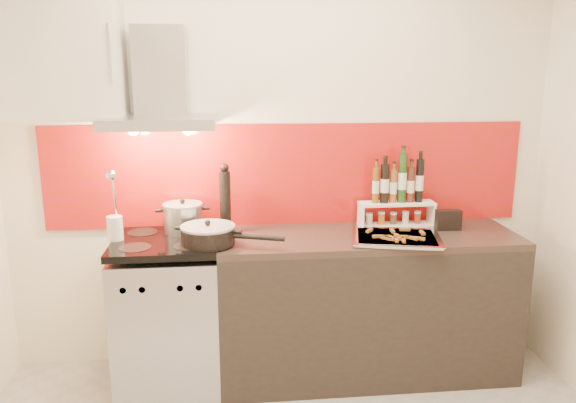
{
  "coord_description": "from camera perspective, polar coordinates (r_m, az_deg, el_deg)",
  "views": [
    {
      "loc": [
        -0.32,
        -2.07,
        1.87
      ],
      "look_at": [
        0.0,
        0.95,
        1.15
      ],
      "focal_mm": 35.0,
      "sensor_mm": 36.0,
      "label": 1
    }
  ],
  "objects": [
    {
      "name": "back_wall",
      "position": [
        3.53,
        -0.77,
        4.05
      ],
      "size": [
        3.4,
        0.02,
        2.6
      ],
      "primitive_type": "cube",
      "color": "silver",
      "rests_on": "ground"
    },
    {
      "name": "backsplash",
      "position": [
        3.53,
        0.06,
        2.75
      ],
      "size": [
        3.0,
        0.02,
        0.64
      ],
      "primitive_type": "cube",
      "color": "#9F2008",
      "rests_on": "back_wall"
    },
    {
      "name": "range_stove",
      "position": [
        3.49,
        -11.99,
        -11.13
      ],
      "size": [
        0.6,
        0.6,
        0.91
      ],
      "color": "#B7B7BA",
      "rests_on": "ground"
    },
    {
      "name": "counter",
      "position": [
        3.56,
        7.89,
        -10.26
      ],
      "size": [
        1.8,
        0.6,
        0.9
      ],
      "color": "black",
      "rests_on": "ground"
    },
    {
      "name": "range_hood",
      "position": [
        3.33,
        -12.84,
        10.84
      ],
      "size": [
        0.62,
        0.5,
        0.61
      ],
      "color": "#B7B7BA",
      "rests_on": "back_wall"
    },
    {
      "name": "upper_cabinet",
      "position": [
        3.42,
        -22.5,
        13.72
      ],
      "size": [
        0.7,
        0.35,
        0.72
      ],
      "primitive_type": "cube",
      "color": "beige",
      "rests_on": "back_wall"
    },
    {
      "name": "stock_pot",
      "position": [
        3.43,
        -10.61,
        -1.61
      ],
      "size": [
        0.24,
        0.24,
        0.2
      ],
      "color": "#B7B7BA",
      "rests_on": "range_stove"
    },
    {
      "name": "saute_pan",
      "position": [
        3.18,
        -8.02,
        -3.36
      ],
      "size": [
        0.58,
        0.31,
        0.14
      ],
      "color": "black",
      "rests_on": "range_stove"
    },
    {
      "name": "utensil_jar",
      "position": [
        3.34,
        -17.22,
        -1.85
      ],
      "size": [
        0.09,
        0.13,
        0.43
      ],
      "color": "silver",
      "rests_on": "range_stove"
    },
    {
      "name": "pepper_mill",
      "position": [
        3.39,
        -6.41,
        0.22
      ],
      "size": [
        0.07,
        0.07,
        0.42
      ],
      "color": "black",
      "rests_on": "counter"
    },
    {
      "name": "step_shelf",
      "position": [
        3.57,
        11.07,
        0.42
      ],
      "size": [
        0.48,
        0.13,
        0.46
      ],
      "color": "white",
      "rests_on": "counter"
    },
    {
      "name": "caddy_box",
      "position": [
        3.59,
        15.98,
        -1.84
      ],
      "size": [
        0.16,
        0.07,
        0.13
      ],
      "primitive_type": "cube",
      "rotation": [
        0.0,
        0.0,
        -0.06
      ],
      "color": "black",
      "rests_on": "counter"
    },
    {
      "name": "baking_tray",
      "position": [
        3.31,
        10.94,
        -3.62
      ],
      "size": [
        0.57,
        0.49,
        0.03
      ],
      "color": "silver",
      "rests_on": "counter"
    }
  ]
}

